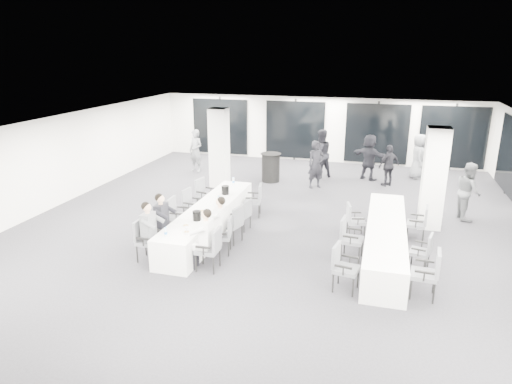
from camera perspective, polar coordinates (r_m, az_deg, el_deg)
room at (r=13.45m, az=7.14°, el=2.80°), size 14.04×16.04×2.84m
column_left at (r=16.33m, az=-4.62°, el=5.52°), size 0.60×0.60×2.80m
column_right at (r=13.27m, az=21.34°, el=1.58°), size 0.60×0.60×2.80m
banquet_table_main at (r=12.31m, az=-5.87°, el=-3.49°), size 0.90×5.00×0.75m
banquet_table_side at (r=11.46m, az=15.85°, el=-5.73°), size 0.90×5.00×0.75m
cocktail_table at (r=17.05m, az=1.85°, el=3.11°), size 0.77×0.77×1.06m
chair_main_left_near at (r=10.98m, az=-13.69°, el=-5.53°), size 0.50×0.56×0.98m
chair_main_left_second at (r=11.53m, az=-12.04°, el=-4.44°), size 0.55×0.59×0.94m
chair_main_left_mid at (r=12.40m, az=-9.85°, el=-2.60°), size 0.52×0.57×0.98m
chair_main_left_fourth at (r=13.18m, az=-8.15°, el=-1.39°), size 0.54×0.58×0.95m
chair_main_left_far at (r=14.04m, az=-6.53°, el=-0.06°), size 0.58×0.62×0.98m
chair_main_right_near at (r=10.24m, az=-5.62°, el=-6.79°), size 0.50×0.56×0.99m
chair_main_right_second at (r=11.05m, az=-3.94°, el=-5.16°), size 0.54×0.57×0.90m
chair_main_right_mid at (r=11.61m, az=-2.81°, el=-3.75°), size 0.60×0.63×0.98m
chair_main_right_fourth at (r=12.43m, az=-1.55°, el=-2.63°), size 0.51×0.54×0.86m
chair_main_right_far at (r=13.44m, az=-0.07°, el=-0.77°), size 0.57×0.61×0.97m
chair_side_left_near at (r=9.56m, az=10.75°, el=-8.89°), size 0.57×0.61×0.98m
chair_side_left_mid at (r=10.97m, az=11.52°, el=-5.37°), size 0.55×0.60×0.99m
chair_side_left_far at (r=12.23m, az=12.07°, el=-3.23°), size 0.55×0.58×0.91m
chair_side_right_near at (r=9.72m, az=20.82°, el=-9.21°), size 0.55×0.61×1.02m
chair_side_right_mid at (r=10.89m, az=20.21°, el=-6.75°), size 0.52×0.54×0.86m
chair_side_right_far at (r=12.43m, az=19.80°, el=-3.46°), size 0.52×0.57×0.95m
seated_guest_a at (r=10.81m, az=-13.00°, el=-4.41°), size 0.50×0.38×1.44m
seated_guest_b at (r=11.34m, az=-11.44°, el=-3.25°), size 0.50×0.38×1.44m
seated_guest_c at (r=10.20m, az=-6.55°, el=-5.40°), size 0.50×0.38×1.44m
seated_guest_d at (r=10.97m, az=-4.79°, el=-3.67°), size 0.50×0.38×1.44m
standing_guest_a at (r=16.28m, az=7.52°, el=3.81°), size 0.90×0.87×1.92m
standing_guest_b at (r=17.65m, az=8.09°, el=5.16°), size 1.18×1.12×2.11m
standing_guest_d at (r=17.06m, az=16.29°, el=3.51°), size 1.13×1.08×1.71m
standing_guest_e at (r=18.41m, az=19.66°, el=4.54°), size 0.60×0.95×1.94m
standing_guest_f at (r=17.71m, az=14.00°, el=4.62°), size 1.90×1.55×1.97m
standing_guest_g at (r=18.54m, az=-7.55°, el=5.49°), size 0.86×0.78×1.93m
standing_guest_h at (r=14.50m, az=25.05°, el=0.53°), size 0.73×1.01×1.90m
ice_bucket_near at (r=11.23m, az=-7.40°, el=-2.95°), size 0.21×0.21×0.24m
ice_bucket_far at (r=13.16m, az=-3.86°, el=0.25°), size 0.22×0.22×0.25m
water_bottle_a at (r=10.39m, az=-11.23°, el=-4.94°), size 0.07×0.07×0.21m
water_bottle_b at (r=12.30m, az=-4.67°, el=-1.05°), size 0.07×0.07×0.23m
water_bottle_c at (r=14.10m, az=-2.85°, el=1.38°), size 0.07×0.07×0.22m
plate_a at (r=10.95m, az=-8.75°, el=-4.15°), size 0.21×0.21×0.03m
plate_b at (r=10.58m, az=-8.67°, el=-4.94°), size 0.19×0.19×0.03m
plate_c at (r=11.86m, az=-6.73°, el=-2.36°), size 0.21×0.21×0.03m
wine_glass at (r=10.41m, az=-8.69°, el=-4.47°), size 0.08×0.08×0.20m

